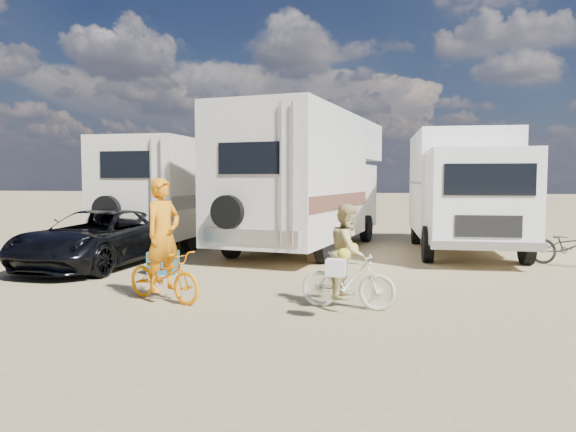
% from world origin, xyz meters
% --- Properties ---
extents(ground, '(140.00, 140.00, 0.00)m').
position_xyz_m(ground, '(0.00, 0.00, 0.00)').
color(ground, tan).
rests_on(ground, ground).
extents(rv_main, '(3.81, 8.22, 3.92)m').
position_xyz_m(rv_main, '(-0.29, 6.67, 1.96)').
color(rv_main, white).
rests_on(rv_main, ground).
extents(rv_left, '(2.69, 7.98, 3.23)m').
position_xyz_m(rv_left, '(-4.58, 7.63, 1.61)').
color(rv_left, '#F1E6CE').
rests_on(rv_left, ground).
extents(box_truck, '(3.06, 6.59, 3.42)m').
position_xyz_m(box_truck, '(4.16, 6.89, 1.71)').
color(box_truck, white).
rests_on(box_truck, ground).
extents(dark_suv, '(2.27, 4.83, 1.33)m').
position_xyz_m(dark_suv, '(-4.53, 2.49, 0.67)').
color(dark_suv, black).
rests_on(dark_suv, ground).
extents(bike_man, '(1.75, 1.14, 0.87)m').
position_xyz_m(bike_man, '(-1.33, -0.49, 0.43)').
color(bike_man, orange).
rests_on(bike_man, ground).
extents(bike_woman, '(1.56, 0.56, 0.92)m').
position_xyz_m(bike_woman, '(1.79, -0.33, 0.46)').
color(bike_woman, beige).
rests_on(bike_woman, ground).
extents(rider_man, '(0.68, 0.82, 1.91)m').
position_xyz_m(rider_man, '(-1.33, -0.49, 0.96)').
color(rider_man, orange).
rests_on(rider_man, ground).
extents(rider_woman, '(0.63, 0.78, 1.51)m').
position_xyz_m(rider_woman, '(1.79, -0.33, 0.75)').
color(rider_woman, '#CDBB79').
rests_on(rider_woman, ground).
extents(bike_parked, '(1.92, 1.49, 0.97)m').
position_xyz_m(bike_parked, '(6.41, 5.01, 0.49)').
color(bike_parked, '#2A2C2A').
rests_on(bike_parked, ground).
extents(cooler, '(0.68, 0.54, 0.49)m').
position_xyz_m(cooler, '(-2.54, 1.90, 0.24)').
color(cooler, '#1E6383').
rests_on(cooler, ground).
extents(crate, '(0.52, 0.52, 0.38)m').
position_xyz_m(crate, '(0.48, 4.39, 0.19)').
color(crate, '#966C51').
rests_on(crate, ground).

